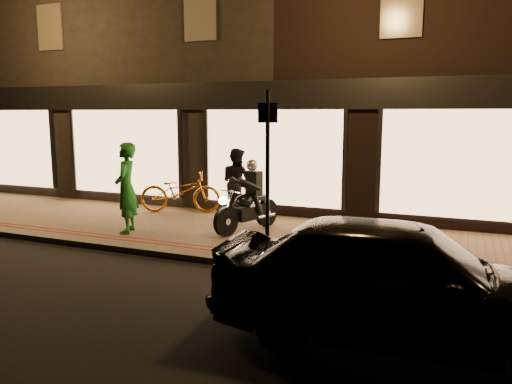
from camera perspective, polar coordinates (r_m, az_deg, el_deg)
ground at (r=9.34m, az=-6.89°, el=-7.96°), size 90.00×90.00×0.00m
sidewalk at (r=11.04m, az=-1.77°, el=-4.90°), size 50.00×4.00×0.12m
kerb_stone at (r=9.36m, az=-6.75°, el=-7.53°), size 50.00×0.14×0.12m
red_kerb_lines at (r=9.77m, az=-5.31°, el=-6.42°), size 50.00×0.26×0.01m
building_row at (r=17.39m, az=8.01°, el=14.00°), size 48.00×10.11×8.50m
motorcycle at (r=11.03m, az=-0.87°, el=-1.33°), size 0.87×1.86×1.59m
sign_post at (r=8.98m, az=1.33°, el=3.14°), size 0.34×0.13×3.00m
bicycle_gold at (r=13.24m, az=-8.63°, el=0.05°), size 2.23×1.43×1.11m
person_green at (r=11.18m, az=-14.61°, el=0.46°), size 0.71×0.85×1.98m
person_dark at (r=12.55m, az=-2.22°, el=1.09°), size 1.02×0.92×1.73m
parked_car at (r=6.27m, az=16.01°, el=-9.51°), size 4.58×2.07×1.53m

